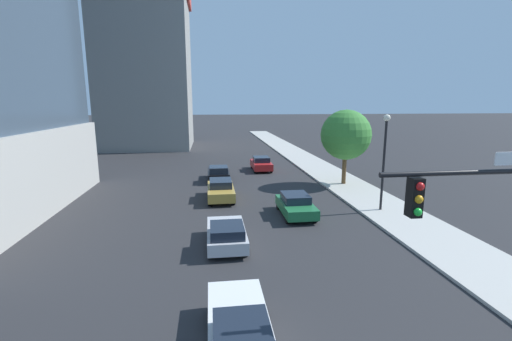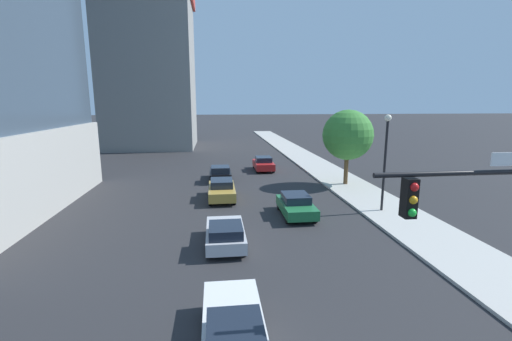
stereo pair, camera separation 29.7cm
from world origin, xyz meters
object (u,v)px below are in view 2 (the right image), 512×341
object	(u,v)px
street_tree	(348,135)
car_white	(234,333)
car_red	(263,164)
car_gold	(222,190)
car_black	(220,173)
street_lamp	(386,149)
traffic_light_pole	(498,217)
car_green	(296,205)
construction_building	(150,56)
car_silver	(225,234)

from	to	relation	value
street_tree	car_white	world-z (taller)	street_tree
car_red	car_gold	xyz separation A→B (m)	(-4.65, -10.72, 0.02)
car_black	car_gold	xyz separation A→B (m)	(-0.00, -6.38, 0.02)
street_lamp	street_tree	xyz separation A→B (m)	(0.40, 7.53, 0.20)
street_lamp	traffic_light_pole	bearing A→B (deg)	-104.26
street_tree	car_green	size ratio (longest dim) A/B	1.58
construction_building	car_black	bearing A→B (deg)	-68.76
car_green	car_black	xyz separation A→B (m)	(-4.65, 10.78, 0.02)
car_green	car_silver	bearing A→B (deg)	-137.01
traffic_light_pole	car_white	bearing A→B (deg)	174.93
traffic_light_pole	car_red	distance (m)	28.17
car_green	car_silver	xyz separation A→B (m)	(-4.65, -4.34, -0.03)
construction_building	car_black	xyz separation A→B (m)	(10.27, -26.43, -13.43)
car_red	car_green	bearing A→B (deg)	-90.00
construction_building	car_silver	bearing A→B (deg)	-76.11
car_gold	car_red	bearing A→B (deg)	66.54
construction_building	car_white	world-z (taller)	construction_building
car_green	car_red	world-z (taller)	car_red
car_gold	car_white	xyz separation A→B (m)	(0.00, -16.48, -0.03)
street_lamp	car_white	distance (m)	16.36
construction_building	street_lamp	world-z (taller)	construction_building
car_green	car_red	bearing A→B (deg)	90.00
traffic_light_pole	car_green	bearing A→B (deg)	101.36
street_lamp	car_black	xyz separation A→B (m)	(-10.45, 10.77, -3.49)
car_silver	car_green	bearing A→B (deg)	42.99
construction_building	car_red	bearing A→B (deg)	-55.95
car_black	car_red	xyz separation A→B (m)	(4.65, 4.34, 0.00)
car_black	construction_building	bearing A→B (deg)	111.24
car_gold	street_tree	bearing A→B (deg)	16.16
car_white	car_green	bearing A→B (deg)	68.94
construction_building	car_green	distance (m)	42.29
traffic_light_pole	street_lamp	bearing A→B (deg)	75.74
street_lamp	car_red	world-z (taller)	street_lamp
street_lamp	car_white	bearing A→B (deg)	-130.82
car_red	car_black	bearing A→B (deg)	-136.97
traffic_light_pole	street_lamp	distance (m)	13.14
car_silver	street_lamp	bearing A→B (deg)	22.60
construction_building	car_white	size ratio (longest dim) A/B	7.16
construction_building	car_green	xyz separation A→B (m)	(14.93, -37.21, -13.45)
traffic_light_pole	car_silver	world-z (taller)	traffic_light_pole
street_tree	car_gold	xyz separation A→B (m)	(-10.85, -3.14, -3.67)
street_lamp	car_silver	distance (m)	11.85
car_silver	car_red	distance (m)	20.01
construction_building	street_lamp	bearing A→B (deg)	-60.88
car_green	car_black	world-z (taller)	car_black
car_gold	car_white	distance (m)	16.48
car_green	car_red	xyz separation A→B (m)	(-0.00, 15.12, 0.02)
street_tree	car_green	xyz separation A→B (m)	(-6.19, -7.54, -3.71)
construction_building	street_tree	distance (m)	37.70
street_lamp	car_gold	size ratio (longest dim) A/B	1.45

